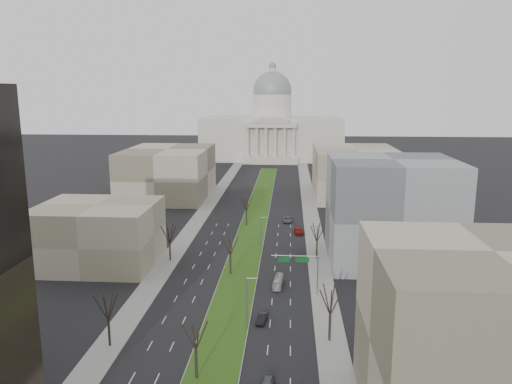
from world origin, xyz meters
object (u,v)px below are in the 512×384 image
at_px(car_grey_near, 267,383).
at_px(car_red, 299,231).
at_px(car_grey_far, 288,220).
at_px(car_black, 262,318).
at_px(box_van, 278,282).

bearing_deg(car_grey_near, car_red, 92.54).
height_order(car_red, car_grey_far, car_red).
height_order(car_grey_near, car_black, car_grey_near).
relative_size(car_red, car_grey_far, 1.01).
bearing_deg(car_black, car_grey_far, 94.47).
distance_m(car_grey_near, box_van, 35.74).
bearing_deg(car_grey_far, car_black, -92.43).
bearing_deg(car_black, box_van, 89.57).
distance_m(car_black, car_red, 55.46).
bearing_deg(car_red, car_grey_near, -99.81).
distance_m(car_grey_near, car_red, 74.57).
height_order(car_black, box_van, box_van).
relative_size(car_black, car_red, 0.76).
height_order(car_grey_near, car_grey_far, car_grey_far).
distance_m(car_red, car_grey_far, 12.65).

